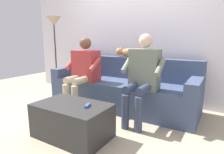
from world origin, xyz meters
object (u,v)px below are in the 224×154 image
object	(u,v)px
person_right_seated	(84,68)
remote_blue	(88,105)
coffee_table	(72,120)
floor_lamp	(54,29)
cat_on_backrest	(127,52)
couch	(122,89)
person_left_seated	(143,74)

from	to	relation	value
person_right_seated	remote_blue	size ratio (longest dim) A/B	9.68
coffee_table	floor_lamp	xyz separation A→B (m)	(1.64, -1.31, 1.15)
coffee_table	cat_on_backrest	size ratio (longest dim) A/B	1.47
couch	remote_blue	xyz separation A→B (m)	(-0.21, 1.22, 0.12)
person_right_seated	floor_lamp	bearing A→B (deg)	-21.72
remote_blue	couch	bearing A→B (deg)	170.52
cat_on_backrest	remote_blue	world-z (taller)	cat_on_backrest
couch	coffee_table	size ratio (longest dim) A/B	2.86
couch	person_left_seated	world-z (taller)	person_left_seated
couch	coffee_table	world-z (taller)	couch
person_left_seated	person_right_seated	size ratio (longest dim) A/B	1.03
floor_lamp	couch	bearing A→B (deg)	177.82
cat_on_backrest	floor_lamp	world-z (taller)	floor_lamp
couch	coffee_table	xyz separation A→B (m)	(0.00, 1.24, -0.10)
remote_blue	person_left_seated	bearing A→B (deg)	139.48
couch	floor_lamp	bearing A→B (deg)	-2.18
couch	remote_blue	distance (m)	1.24
person_left_seated	person_right_seated	distance (m)	1.04
couch	person_right_seated	size ratio (longest dim) A/B	2.12
coffee_table	remote_blue	size ratio (longest dim) A/B	7.17
person_left_seated	remote_blue	world-z (taller)	person_left_seated
coffee_table	person_left_seated	world-z (taller)	person_left_seated
person_left_seated	remote_blue	xyz separation A→B (m)	(0.32, 0.80, -0.26)
person_left_seated	cat_on_backrest	world-z (taller)	person_left_seated
couch	person_right_seated	xyz separation A→B (m)	(0.52, 0.38, 0.37)
person_right_seated	floor_lamp	world-z (taller)	floor_lamp
coffee_table	person_right_seated	distance (m)	1.11
person_left_seated	floor_lamp	world-z (taller)	floor_lamp
person_left_seated	couch	bearing A→B (deg)	-38.17
person_left_seated	cat_on_backrest	bearing A→B (deg)	-49.46
person_left_seated	floor_lamp	size ratio (longest dim) A/B	0.76
cat_on_backrest	remote_blue	xyz separation A→B (m)	(-0.27, 1.48, -0.49)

